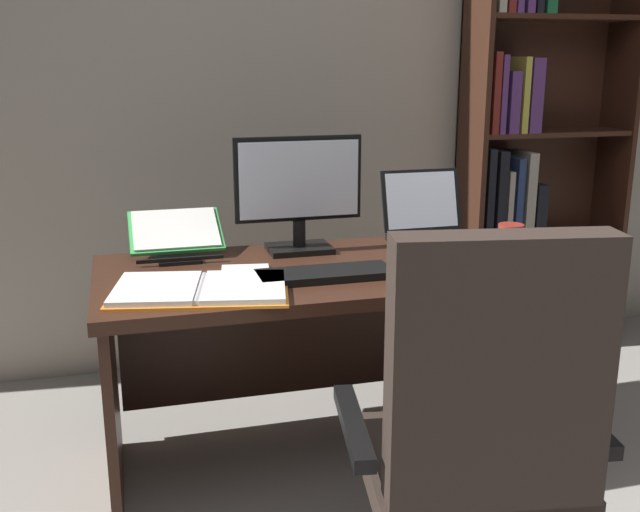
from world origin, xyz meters
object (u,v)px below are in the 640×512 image
at_px(laptop, 432,227).
at_px(notepad, 245,275).
at_px(keyboard, 325,274).
at_px(office_chair, 475,467).
at_px(bookshelf, 527,145).
at_px(reading_stand_with_book, 176,234).
at_px(monitor, 299,195).
at_px(pen, 252,271).
at_px(coffee_mug, 510,240).
at_px(desk, 333,315).
at_px(open_binder, 200,289).
at_px(computer_mouse, 416,265).

bearing_deg(laptop, notepad, -160.10).
bearing_deg(keyboard, office_chair, -75.96).
height_order(bookshelf, reading_stand_with_book, bookshelf).
bearing_deg(reading_stand_with_book, monitor, -9.56).
height_order(office_chair, monitor, monitor).
bearing_deg(bookshelf, pen, -148.52).
bearing_deg(monitor, coffee_mug, -19.37).
bearing_deg(desk, open_binder, -152.76).
distance_m(bookshelf, monitor, 1.40).
height_order(laptop, reading_stand_with_book, laptop).
bearing_deg(desk, bookshelf, 33.96).
xyz_separation_m(keyboard, computer_mouse, (0.30, 0.00, 0.01)).
height_order(monitor, reading_stand_with_book, monitor).
relative_size(office_chair, coffee_mug, 9.50).
distance_m(office_chair, coffee_mug, 1.00).
height_order(pen, coffee_mug, coffee_mug).
relative_size(pen, coffee_mug, 1.30).
bearing_deg(keyboard, open_binder, -172.66).
xyz_separation_m(office_chair, notepad, (-0.41, 0.78, 0.28)).
xyz_separation_m(office_chair, open_binder, (-0.56, 0.65, 0.29)).
distance_m(monitor, coffee_mug, 0.74).
xyz_separation_m(bookshelf, computer_mouse, (-0.95, -0.98, -0.24)).
bearing_deg(bookshelf, desk, -146.04).
bearing_deg(monitor, computer_mouse, -48.71).
distance_m(desk, pen, 0.38).
distance_m(monitor, keyboard, 0.39).
bearing_deg(coffee_mug, keyboard, -171.72).
bearing_deg(office_chair, monitor, 109.06).
relative_size(desk, open_binder, 2.81).
bearing_deg(coffee_mug, notepad, -178.87).
xyz_separation_m(desk, pen, (-0.30, -0.11, 0.21)).
distance_m(desk, computer_mouse, 0.36).
bearing_deg(office_chair, desk, 105.47).
relative_size(office_chair, computer_mouse, 9.86).
bearing_deg(office_chair, laptop, 81.98).
xyz_separation_m(desk, open_binder, (-0.47, -0.24, 0.21)).
distance_m(reading_stand_with_book, notepad, 0.38).
bearing_deg(bookshelf, notepad, -148.87).
bearing_deg(open_binder, laptop, 35.50).
relative_size(keyboard, notepad, 2.00).
relative_size(office_chair, monitor, 2.30).
relative_size(desk, computer_mouse, 14.98).
relative_size(open_binder, pen, 3.97).
relative_size(monitor, computer_mouse, 4.29).
height_order(desk, monitor, monitor).
height_order(monitor, pen, monitor).
height_order(office_chair, reading_stand_with_book, office_chair).
relative_size(keyboard, reading_stand_with_book, 1.34).
relative_size(notepad, coffee_mug, 1.95).
bearing_deg(coffee_mug, office_chair, -122.76).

